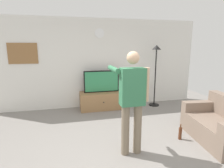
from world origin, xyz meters
TOP-DOWN VIEW (x-y plane):
  - ground_plane at (0.00, 0.00)m, footprint 8.40×8.40m
  - back_wall at (0.00, 2.95)m, footprint 6.40×0.10m
  - tv_stand at (0.03, 2.60)m, footprint 1.31×0.58m
  - television at (0.03, 2.65)m, footprint 1.06×0.07m
  - wall_clock at (0.03, 2.89)m, footprint 0.28×0.03m
  - framed_picture at (-2.13, 2.90)m, footprint 0.78×0.04m
  - floor_lamp at (1.73, 2.53)m, footprint 0.32×0.32m
  - person_standing_nearer_lamp at (0.10, 0.13)m, footprint 0.59×0.78m
  - side_couch at (1.99, 0.12)m, footprint 1.01×1.52m
  - beverage_bottle at (1.24, 0.35)m, footprint 0.07×0.07m

SIDE VIEW (x-z plane):
  - ground_plane at x=0.00m, z-range 0.00..0.00m
  - beverage_bottle at x=1.24m, z-range -0.03..0.29m
  - tv_stand at x=0.03m, z-range 0.00..0.51m
  - side_couch at x=1.99m, z-range -0.11..0.76m
  - television at x=0.03m, z-range 0.51..1.17m
  - person_standing_nearer_lamp at x=0.10m, z-range 0.12..1.93m
  - back_wall at x=0.00m, z-range 0.00..2.70m
  - floor_lamp at x=1.73m, z-range 0.41..2.33m
  - framed_picture at x=-2.13m, z-range 1.39..1.97m
  - wall_clock at x=0.03m, z-range 2.12..2.40m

